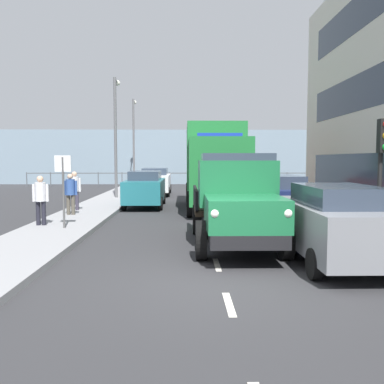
{
  "coord_description": "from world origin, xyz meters",
  "views": [
    {
      "loc": [
        0.7,
        7.63,
        2.28
      ],
      "look_at": [
        0.4,
        -9.55,
        0.93
      ],
      "focal_mm": 38.9,
      "sensor_mm": 36.0,
      "label": 1
    }
  ],
  "objects_px": {
    "traffic_light_near": "(382,152)",
    "street_sign": "(63,179)",
    "car_navy_kerbside_1": "(278,199)",
    "pedestrian_strolling": "(70,191)",
    "car_white_oppositeside_1": "(155,181)",
    "lamp_post_far": "(134,135)",
    "car_grey_kerbside_near": "(335,222)",
    "lorry_cargo_green": "(214,164)",
    "pedestrian_couple_a": "(75,188)",
    "car_red_kerbside_2": "(251,187)",
    "lamp_post_promenade": "(116,127)",
    "truck_vintage_green": "(236,202)",
    "car_teal_oppositeside_0": "(145,188)",
    "pedestrian_couple_b": "(41,196)"
  },
  "relations": [
    {
      "from": "car_white_oppositeside_1",
      "to": "pedestrian_strolling",
      "type": "height_order",
      "value": "pedestrian_strolling"
    },
    {
      "from": "car_navy_kerbside_1",
      "to": "car_white_oppositeside_1",
      "type": "height_order",
      "value": "same"
    },
    {
      "from": "truck_vintage_green",
      "to": "car_teal_oppositeside_0",
      "type": "height_order",
      "value": "truck_vintage_green"
    },
    {
      "from": "pedestrian_strolling",
      "to": "lamp_post_far",
      "type": "relative_size",
      "value": 0.23
    },
    {
      "from": "traffic_light_near",
      "to": "pedestrian_strolling",
      "type": "bearing_deg",
      "value": -26.86
    },
    {
      "from": "truck_vintage_green",
      "to": "car_red_kerbside_2",
      "type": "height_order",
      "value": "truck_vintage_green"
    },
    {
      "from": "traffic_light_near",
      "to": "street_sign",
      "type": "distance_m",
      "value": 9.26
    },
    {
      "from": "lamp_post_far",
      "to": "car_teal_oppositeside_0",
      "type": "bearing_deg",
      "value": 98.96
    },
    {
      "from": "car_teal_oppositeside_0",
      "to": "car_white_oppositeside_1",
      "type": "height_order",
      "value": "same"
    },
    {
      "from": "car_grey_kerbside_near",
      "to": "truck_vintage_green",
      "type": "bearing_deg",
      "value": -39.51
    },
    {
      "from": "car_grey_kerbside_near",
      "to": "car_white_oppositeside_1",
      "type": "distance_m",
      "value": 18.45
    },
    {
      "from": "pedestrian_strolling",
      "to": "pedestrian_couple_a",
      "type": "height_order",
      "value": "pedestrian_couple_a"
    },
    {
      "from": "car_navy_kerbside_1",
      "to": "car_white_oppositeside_1",
      "type": "xyz_separation_m",
      "value": [
        5.2,
        -12.11,
        0.0
      ]
    },
    {
      "from": "truck_vintage_green",
      "to": "pedestrian_couple_a",
      "type": "relative_size",
      "value": 3.48
    },
    {
      "from": "lamp_post_promenade",
      "to": "pedestrian_strolling",
      "type": "bearing_deg",
      "value": 85.81
    },
    {
      "from": "pedestrian_couple_a",
      "to": "street_sign",
      "type": "relative_size",
      "value": 0.72
    },
    {
      "from": "car_white_oppositeside_1",
      "to": "lamp_post_promenade",
      "type": "distance_m",
      "value": 4.94
    },
    {
      "from": "car_navy_kerbside_1",
      "to": "pedestrian_couple_b",
      "type": "bearing_deg",
      "value": 8.15
    },
    {
      "from": "pedestrian_couple_a",
      "to": "car_red_kerbside_2",
      "type": "bearing_deg",
      "value": -159.45
    },
    {
      "from": "car_navy_kerbside_1",
      "to": "pedestrian_strolling",
      "type": "relative_size",
      "value": 2.51
    },
    {
      "from": "lamp_post_far",
      "to": "street_sign",
      "type": "relative_size",
      "value": 3.1
    },
    {
      "from": "truck_vintage_green",
      "to": "car_navy_kerbside_1",
      "type": "relative_size",
      "value": 1.43
    },
    {
      "from": "lamp_post_promenade",
      "to": "car_teal_oppositeside_0",
      "type": "bearing_deg",
      "value": 118.53
    },
    {
      "from": "pedestrian_couple_a",
      "to": "traffic_light_near",
      "type": "relative_size",
      "value": 0.51
    },
    {
      "from": "pedestrian_couple_b",
      "to": "truck_vintage_green",
      "type": "bearing_deg",
      "value": 154.68
    },
    {
      "from": "truck_vintage_green",
      "to": "traffic_light_near",
      "type": "bearing_deg",
      "value": -173.2
    },
    {
      "from": "street_sign",
      "to": "car_white_oppositeside_1",
      "type": "bearing_deg",
      "value": -97.63
    },
    {
      "from": "lorry_cargo_green",
      "to": "car_grey_kerbside_near",
      "type": "bearing_deg",
      "value": 100.81
    },
    {
      "from": "car_grey_kerbside_near",
      "to": "traffic_light_near",
      "type": "relative_size",
      "value": 1.33
    },
    {
      "from": "lorry_cargo_green",
      "to": "car_grey_kerbside_near",
      "type": "xyz_separation_m",
      "value": [
        -1.93,
        10.13,
        -1.18
      ]
    },
    {
      "from": "pedestrian_strolling",
      "to": "car_white_oppositeside_1",
      "type": "bearing_deg",
      "value": -103.13
    },
    {
      "from": "lamp_post_far",
      "to": "car_grey_kerbside_near",
      "type": "bearing_deg",
      "value": 106.51
    },
    {
      "from": "lamp_post_far",
      "to": "car_navy_kerbside_1",
      "type": "bearing_deg",
      "value": 110.88
    },
    {
      "from": "car_teal_oppositeside_0",
      "to": "pedestrian_strolling",
      "type": "height_order",
      "value": "pedestrian_strolling"
    },
    {
      "from": "car_red_kerbside_2",
      "to": "traffic_light_near",
      "type": "height_order",
      "value": "traffic_light_near"
    },
    {
      "from": "lamp_post_promenade",
      "to": "pedestrian_couple_b",
      "type": "bearing_deg",
      "value": 85.37
    },
    {
      "from": "pedestrian_strolling",
      "to": "lamp_post_far",
      "type": "xyz_separation_m",
      "value": [
        -0.26,
        -18.06,
        3.2
      ]
    },
    {
      "from": "car_grey_kerbside_near",
      "to": "lamp_post_far",
      "type": "distance_m",
      "value": 26.36
    },
    {
      "from": "car_white_oppositeside_1",
      "to": "traffic_light_near",
      "type": "height_order",
      "value": "traffic_light_near"
    },
    {
      "from": "car_navy_kerbside_1",
      "to": "pedestrian_strolling",
      "type": "height_order",
      "value": "pedestrian_strolling"
    },
    {
      "from": "car_white_oppositeside_1",
      "to": "pedestrian_strolling",
      "type": "bearing_deg",
      "value": 76.87
    },
    {
      "from": "pedestrian_couple_a",
      "to": "lamp_post_promenade",
      "type": "xyz_separation_m",
      "value": [
        -0.77,
        -6.04,
        2.99
      ]
    },
    {
      "from": "car_teal_oppositeside_0",
      "to": "pedestrian_couple_a",
      "type": "xyz_separation_m",
      "value": [
        2.71,
        2.46,
        0.21
      ]
    },
    {
      "from": "car_navy_kerbside_1",
      "to": "pedestrian_strolling",
      "type": "bearing_deg",
      "value": -10.39
    },
    {
      "from": "car_grey_kerbside_near",
      "to": "lamp_post_far",
      "type": "relative_size",
      "value": 0.61
    },
    {
      "from": "truck_vintage_green",
      "to": "pedestrian_strolling",
      "type": "xyz_separation_m",
      "value": [
        5.73,
        -5.38,
        -0.11
      ]
    },
    {
      "from": "lamp_post_far",
      "to": "car_white_oppositeside_1",
      "type": "bearing_deg",
      "value": 106.88
    },
    {
      "from": "truck_vintage_green",
      "to": "lamp_post_promenade",
      "type": "height_order",
      "value": "lamp_post_promenade"
    },
    {
      "from": "traffic_light_near",
      "to": "street_sign",
      "type": "relative_size",
      "value": 1.42
    },
    {
      "from": "truck_vintage_green",
      "to": "car_teal_oppositeside_0",
      "type": "distance_m",
      "value": 9.84
    }
  ]
}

